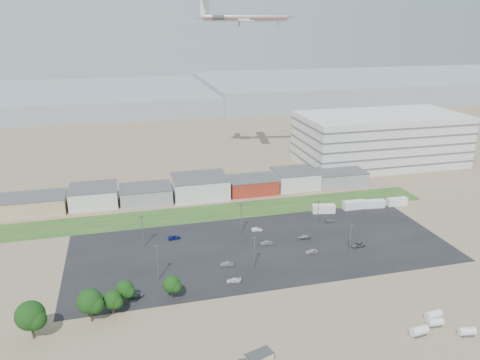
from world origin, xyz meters
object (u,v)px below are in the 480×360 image
object	(u,v)px
airliner	(246,18)
parked_car_12	(304,237)
parked_car_11	(257,229)
tree_far_left	(31,318)
parked_car_8	(330,221)
portable_shed	(259,359)
parked_car_9	(174,237)
parked_car_1	(312,252)
parked_car_7	(267,243)
parked_car_0	(358,245)
parked_car_10	(135,295)
box_trailer_a	(324,209)
storage_tank_nw	(435,322)
parked_car_3	(234,280)
parked_car_4	(227,264)

from	to	relation	value
airliner	parked_car_12	distance (m)	109.55
airliner	parked_car_11	size ratio (longest dim) A/B	12.25
tree_far_left	parked_car_8	xyz separation A→B (m)	(93.28, 42.88, -4.80)
portable_shed	parked_car_9	distance (m)	65.30
parked_car_12	parked_car_1	bearing A→B (deg)	-3.00
tree_far_left	parked_car_9	xyz separation A→B (m)	(37.26, 43.23, -4.79)
portable_shed	parked_car_7	xyz separation A→B (m)	(18.42, 52.94, -0.84)
parked_car_0	parked_car_7	world-z (taller)	parked_car_0
parked_car_10	parked_car_12	distance (m)	59.65
portable_shed	parked_car_7	bearing A→B (deg)	53.44
parked_car_11	parked_car_8	bearing A→B (deg)	-85.10
box_trailer_a	parked_car_1	xyz separation A→B (m)	(-17.13, -29.55, -0.92)
storage_tank_nw	parked_car_9	bearing A→B (deg)	131.05
parked_car_1	parked_car_3	world-z (taller)	parked_car_1
parked_car_0	parked_car_8	xyz separation A→B (m)	(-0.35, 19.84, -0.09)
parked_car_9	parked_car_10	size ratio (longest dim) A/B	0.94
parked_car_1	parked_car_10	distance (m)	55.27
storage_tank_nw	parked_car_8	size ratio (longest dim) A/B	1.12
airliner	parked_car_3	world-z (taller)	airliner
portable_shed	parked_car_0	size ratio (longest dim) A/B	1.23
parked_car_0	parked_car_9	bearing A→B (deg)	-111.68
portable_shed	parked_car_11	bearing A→B (deg)	56.55
parked_car_4	parked_car_10	distance (m)	28.82
parked_car_9	box_trailer_a	bearing A→B (deg)	-88.22
parked_car_7	parked_car_10	world-z (taller)	parked_car_10
storage_tank_nw	parked_car_4	distance (m)	57.68
parked_car_1	parked_car_8	xyz separation A→B (m)	(15.79, 20.76, -0.10)
parked_car_8	parked_car_12	size ratio (longest dim) A/B	0.74
portable_shed	parked_car_11	distance (m)	66.16
parked_car_1	parked_car_7	world-z (taller)	parked_car_1
storage_tank_nw	parked_car_3	bearing A→B (deg)	143.18
airliner	parked_car_0	bearing A→B (deg)	-73.65
parked_car_8	parked_car_12	distance (m)	17.56
airliner	parked_car_9	world-z (taller)	airliner
parked_car_7	box_trailer_a	bearing A→B (deg)	127.55
tree_far_left	airliner	size ratio (longest dim) A/B	0.23
portable_shed	parked_car_8	distance (m)	78.94
parked_car_0	parked_car_1	world-z (taller)	parked_car_1
parked_car_1	parked_car_10	world-z (taller)	parked_car_1
box_trailer_a	parked_car_11	bearing A→B (deg)	-152.08
box_trailer_a	parked_car_12	world-z (taller)	box_trailer_a
parked_car_9	storage_tank_nw	bearing A→B (deg)	-145.54
airliner	parked_car_3	xyz separation A→B (m)	(-31.88, -105.43, -69.41)
parked_car_9	parked_car_10	world-z (taller)	parked_car_10
parked_car_10	parked_car_9	bearing A→B (deg)	-23.18
parked_car_0	parked_car_12	size ratio (longest dim) A/B	1.07
parked_car_1	parked_car_8	bearing A→B (deg)	143.75
parked_car_3	box_trailer_a	bearing A→B (deg)	137.98
parked_car_1	parked_car_8	distance (m)	26.08
storage_tank_nw	parked_car_1	bearing A→B (deg)	108.79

